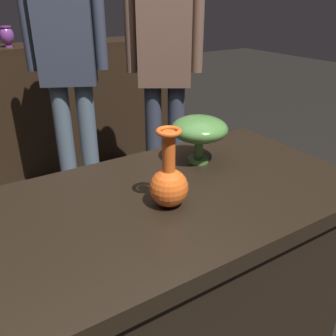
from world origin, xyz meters
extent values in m
cube|color=black|center=(0.00, 0.00, 0.38)|extent=(1.10, 0.59, 0.75)
cube|color=black|center=(0.00, 0.00, 0.78)|extent=(1.20, 0.64, 0.05)
cube|color=black|center=(0.00, 2.20, 0.47)|extent=(2.60, 0.40, 0.95)
cube|color=black|center=(0.00, 2.20, 0.97)|extent=(2.60, 0.40, 0.04)
sphere|color=#E55B1E|center=(-0.02, -0.05, 0.85)|extent=(0.11, 0.11, 0.11)
cylinder|color=#E55B1E|center=(-0.02, -0.05, 0.96)|extent=(0.03, 0.03, 0.12)
torus|color=#E55B1E|center=(-0.02, -0.05, 1.01)|extent=(0.07, 0.07, 0.01)
cylinder|color=#477A38|center=(0.22, 0.14, 0.81)|extent=(0.07, 0.07, 0.02)
cylinder|color=#477A38|center=(0.22, 0.14, 0.85)|extent=(0.03, 0.03, 0.06)
ellipsoid|color=#477A38|center=(0.22, 0.14, 0.92)|extent=(0.19, 0.19, 0.08)
cylinder|color=#7A388E|center=(0.00, 2.13, 1.00)|extent=(0.05, 0.05, 0.01)
ellipsoid|color=#7A388E|center=(0.00, 2.13, 1.07)|extent=(0.10, 0.10, 0.13)
cylinder|color=#7A388E|center=(0.00, 2.13, 1.13)|extent=(0.08, 0.08, 0.01)
sphere|color=silver|center=(1.04, 2.21, 1.03)|extent=(0.08, 0.08, 0.08)
cylinder|color=silver|center=(1.04, 2.21, 1.11)|extent=(0.02, 0.02, 0.09)
torus|color=silver|center=(1.04, 2.21, 1.15)|extent=(0.05, 0.05, 0.01)
cylinder|color=gray|center=(0.52, 2.20, 1.00)|extent=(0.05, 0.05, 0.01)
cylinder|color=gray|center=(0.52, 2.20, 1.02)|extent=(0.02, 0.02, 0.04)
ellipsoid|color=gray|center=(0.52, 2.20, 1.07)|extent=(0.13, 0.13, 0.05)
cylinder|color=slate|center=(0.25, 1.36, 0.42)|extent=(0.11, 0.11, 0.84)
cylinder|color=slate|center=(0.12, 1.43, 0.42)|extent=(0.11, 0.11, 0.84)
cube|color=#333847|center=(0.19, 1.39, 1.18)|extent=(0.37, 0.30, 0.67)
cylinder|color=#333847|center=(0.37, 1.31, 1.21)|extent=(0.07, 0.07, 0.57)
cylinder|color=#333847|center=(0.01, 1.48, 1.21)|extent=(0.07, 0.07, 0.57)
cylinder|color=#333847|center=(0.78, 1.13, 0.41)|extent=(0.11, 0.11, 0.81)
cylinder|color=#333847|center=(0.66, 1.21, 0.41)|extent=(0.11, 0.11, 0.81)
cube|color=brown|center=(0.72, 1.17, 1.14)|extent=(0.37, 0.32, 0.64)
cylinder|color=brown|center=(0.89, 1.07, 1.17)|extent=(0.07, 0.07, 0.55)
cylinder|color=brown|center=(0.55, 1.28, 1.17)|extent=(0.07, 0.07, 0.55)
camera|label=1|loc=(-0.49, -0.77, 1.32)|focal=38.71mm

